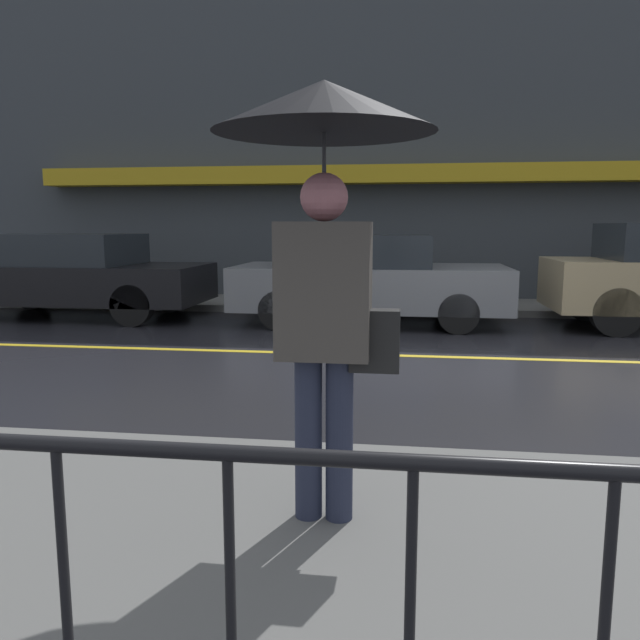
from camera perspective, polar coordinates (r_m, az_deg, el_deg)
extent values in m
plane|color=black|center=(7.79, 13.58, -3.38)|extent=(80.00, 80.00, 0.00)
cube|color=#60605E|center=(3.04, 23.74, -22.29)|extent=(28.00, 3.09, 0.12)
cube|color=#60605E|center=(12.19, 11.54, 1.24)|extent=(28.00, 1.88, 0.12)
cube|color=gold|center=(7.79, 13.58, -3.35)|extent=(25.20, 0.12, 0.01)
cube|color=#383D42|center=(13.31, 11.68, 16.06)|extent=(28.00, 0.30, 6.70)
cube|color=#B79319|center=(12.80, 11.70, 12.97)|extent=(16.80, 0.55, 0.35)
cylinder|color=#23283D|center=(3.17, -1.06, -10.72)|extent=(0.14, 0.14, 0.83)
cylinder|color=#23283D|center=(3.16, 1.78, -10.84)|extent=(0.14, 0.14, 0.83)
cube|color=#47423D|center=(3.00, 0.37, 2.71)|extent=(0.45, 0.27, 0.66)
sphere|color=#AE6A71|center=(2.99, 0.38, 11.17)|extent=(0.23, 0.23, 0.23)
cylinder|color=#262628|center=(2.99, 0.37, 9.75)|extent=(0.02, 0.02, 0.74)
cone|color=black|center=(3.03, 0.38, 18.96)|extent=(1.05, 1.05, 0.24)
cube|color=black|center=(3.01, 5.02, -1.87)|extent=(0.24, 0.12, 0.30)
cube|color=black|center=(11.71, -21.38, 3.20)|extent=(4.52, 1.92, 0.64)
cube|color=#1E2328|center=(11.76, -22.31, 6.01)|extent=(2.35, 1.77, 0.52)
cylinder|color=black|center=(11.90, -13.41, 2.34)|extent=(0.67, 0.22, 0.67)
cylinder|color=black|center=(10.35, -16.80, 1.29)|extent=(0.67, 0.22, 0.67)
cylinder|color=black|center=(13.18, -24.84, 2.36)|extent=(0.67, 0.22, 0.67)
cube|color=slate|center=(10.24, 4.61, 3.05)|extent=(4.37, 1.94, 0.68)
cube|color=#1E2328|center=(10.21, 3.66, 6.37)|extent=(2.27, 1.78, 0.50)
cylinder|color=black|center=(11.14, 11.83, 1.81)|extent=(0.61, 0.22, 0.61)
cylinder|color=black|center=(9.44, 12.53, 0.59)|extent=(0.61, 0.22, 0.61)
cylinder|color=black|center=(11.27, -2.06, 2.07)|extent=(0.61, 0.22, 0.61)
cylinder|color=black|center=(9.60, -3.82, 0.91)|extent=(0.61, 0.22, 0.61)
cylinder|color=black|center=(11.42, 23.15, 1.73)|extent=(0.71, 0.22, 0.71)
cylinder|color=black|center=(9.95, 25.46, 0.67)|extent=(0.71, 0.22, 0.71)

